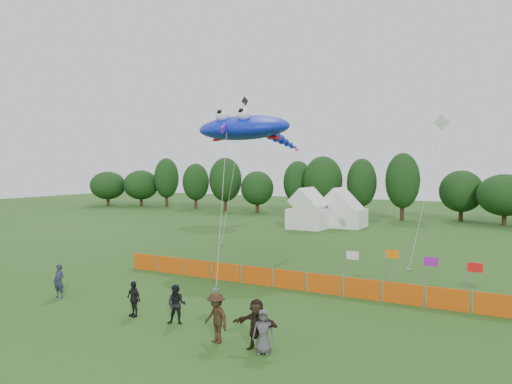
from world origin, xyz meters
The scene contains 15 objects.
ground centered at (0.00, 0.00, 0.00)m, with size 160.00×160.00×0.00m, color #234C16.
treeline centered at (1.61, 44.93, 4.18)m, with size 104.57×8.78×8.36m.
tent_left centered at (-7.79, 31.43, 1.73)m, with size 3.87×3.87×3.42m.
tent_right centered at (-5.06, 34.35, 1.62)m, with size 4.54×3.63×3.20m.
barrier_fence centered at (1.41, 7.05, 0.50)m, with size 21.90×0.06×1.00m.
flag_row centered at (8.19, 9.05, 1.42)m, with size 8.73×0.62×2.29m.
spectator_a centered at (-7.79, -0.16, 0.84)m, with size 0.62×0.40×1.69m, color #282B43.
spectator_b centered at (-0.10, -0.61, 0.82)m, with size 0.80×0.62×1.64m, color black.
spectator_c centered at (2.54, -1.60, 0.94)m, with size 1.22×0.70×1.89m, color #342114.
spectator_d centered at (-2.42, -0.65, 0.78)m, with size 0.91×0.38×1.55m, color black.
spectator_e centered at (4.58, -1.70, 0.78)m, with size 0.76×0.50×1.56m, color #47484C.
spectator_f centered at (4.20, -1.50, 0.92)m, with size 1.70×0.54×1.83m, color black.
stingray_kite centered at (-4.74, 13.35, 9.17)m, with size 6.67×17.03×10.40m.
small_kite_white centered at (6.69, 18.76, 6.84)m, with size 1.72×5.62×10.23m.
small_kite_dark centered at (-12.14, 24.05, 8.14)m, with size 4.11×10.14×13.73m.
Camera 1 is at (12.70, -16.80, 6.57)m, focal length 35.00 mm.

